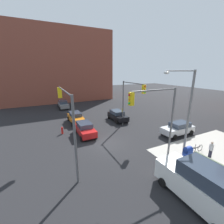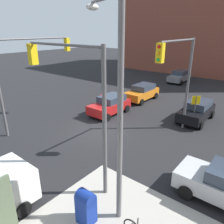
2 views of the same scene
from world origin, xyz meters
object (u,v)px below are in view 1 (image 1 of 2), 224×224
(fire_hydrant, at_px, (62,130))
(hatchback_red, at_px, (85,129))
(mailbox_blue, at_px, (188,153))
(hatchback_orange, at_px, (76,117))
(traffic_signal_se_corner, at_px, (67,113))
(bicycle_leaning_on_fence, at_px, (197,149))
(hatchback_gray, at_px, (63,104))
(traffic_signal_ne_corner, at_px, (157,111))
(traffic_signal_nw_corner, at_px, (130,96))
(street_lamp_corner, at_px, (186,107))
(coupe_silver, at_px, (178,128))
(van_white_delivery, at_px, (200,185))
(pedestrian_crossing, at_px, (211,150))
(sedan_black, at_px, (118,115))

(fire_hydrant, distance_m, hatchback_red, 3.09)
(mailbox_blue, bearing_deg, hatchback_orange, -155.88)
(traffic_signal_se_corner, bearing_deg, mailbox_blue, 66.60)
(traffic_signal_se_corner, xyz_separation_m, bicycle_leaning_on_fence, (3.51, 11.70, -4.33))
(hatchback_gray, bearing_deg, traffic_signal_ne_corner, 10.91)
(hatchback_gray, height_order, hatchback_red, same)
(traffic_signal_nw_corner, xyz_separation_m, street_lamp_corner, (7.66, 0.97, 0.10))
(street_lamp_corner, xyz_separation_m, hatchback_red, (-8.34, -7.12, -3.86))
(hatchback_orange, relative_size, bicycle_leaning_on_fence, 2.44)
(traffic_signal_nw_corner, bearing_deg, mailbox_blue, 3.24)
(traffic_signal_nw_corner, relative_size, hatchback_gray, 1.51)
(traffic_signal_se_corner, distance_m, hatchback_gray, 21.56)
(mailbox_blue, distance_m, hatchback_gray, 26.10)
(traffic_signal_nw_corner, distance_m, bicycle_leaning_on_fence, 9.65)
(hatchback_red, height_order, bicycle_leaning_on_fence, hatchback_red)
(coupe_silver, bearing_deg, van_white_delivery, -42.77)
(coupe_silver, bearing_deg, traffic_signal_nw_corner, -133.84)
(pedestrian_crossing, bearing_deg, fire_hydrant, 142.70)
(traffic_signal_se_corner, xyz_separation_m, van_white_delivery, (7.41, 6.30, -3.40))
(street_lamp_corner, height_order, hatchback_orange, street_lamp_corner)
(fire_hydrant, xyz_separation_m, bicycle_leaning_on_fence, (10.60, 11.40, -0.14))
(traffic_signal_ne_corner, xyz_separation_m, hatchback_orange, (-13.06, -4.25, -3.75))
(hatchback_gray, distance_m, hatchback_red, 15.67)
(fire_hydrant, bearing_deg, traffic_signal_ne_corner, 35.75)
(coupe_silver, bearing_deg, hatchback_gray, -152.20)
(coupe_silver, distance_m, bicycle_leaning_on_fence, 4.33)
(traffic_signal_nw_corner, relative_size, van_white_delivery, 1.20)
(mailbox_blue, bearing_deg, sedan_black, -178.85)
(coupe_silver, relative_size, bicycle_leaning_on_fence, 2.44)
(traffic_signal_nw_corner, xyz_separation_m, traffic_signal_ne_corner, (7.13, -1.86, -0.00))
(traffic_signal_nw_corner, height_order, pedestrian_crossing, traffic_signal_nw_corner)
(traffic_signal_nw_corner, bearing_deg, van_white_delivery, -12.55)
(bicycle_leaning_on_fence, bearing_deg, van_white_delivery, -54.16)
(traffic_signal_ne_corner, bearing_deg, sedan_black, 169.24)
(mailbox_blue, bearing_deg, traffic_signal_nw_corner, -176.76)
(hatchback_gray, distance_m, sedan_black, 14.05)
(traffic_signal_ne_corner, distance_m, fire_hydrant, 12.41)
(coupe_silver, xyz_separation_m, sedan_black, (-8.28, -4.27, -0.00))
(bicycle_leaning_on_fence, bearing_deg, street_lamp_corner, -108.16)
(mailbox_blue, xyz_separation_m, van_white_delivery, (3.30, -3.20, 0.52))
(hatchback_gray, relative_size, sedan_black, 1.03)
(street_lamp_corner, bearing_deg, hatchback_red, -139.52)
(hatchback_gray, relative_size, hatchback_red, 1.08)
(traffic_signal_se_corner, bearing_deg, street_lamp_corner, 73.55)
(pedestrian_crossing, bearing_deg, sedan_black, 109.42)
(street_lamp_corner, relative_size, bicycle_leaning_on_fence, 4.57)
(street_lamp_corner, distance_m, coupe_silver, 6.21)
(traffic_signal_ne_corner, distance_m, van_white_delivery, 6.06)
(hatchback_gray, distance_m, hatchback_orange, 10.41)
(traffic_signal_ne_corner, distance_m, street_lamp_corner, 2.88)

